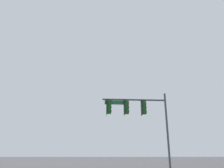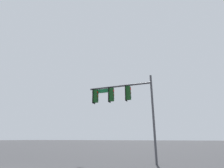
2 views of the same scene
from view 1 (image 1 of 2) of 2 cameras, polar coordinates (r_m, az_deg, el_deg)
signal_pole_near at (r=18.51m, az=6.22°, el=-7.11°), size 5.46×0.60×6.53m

